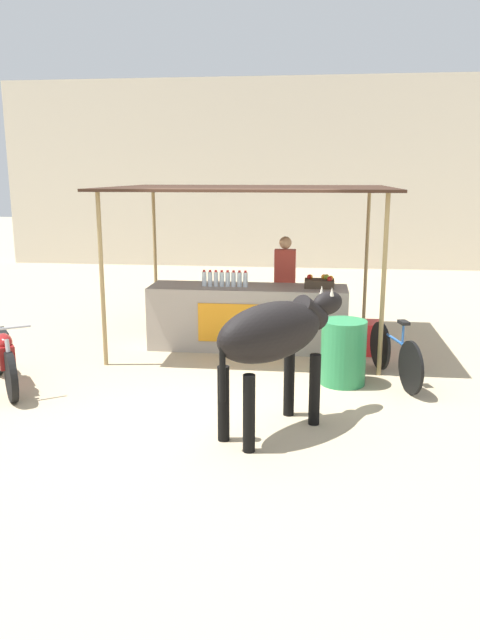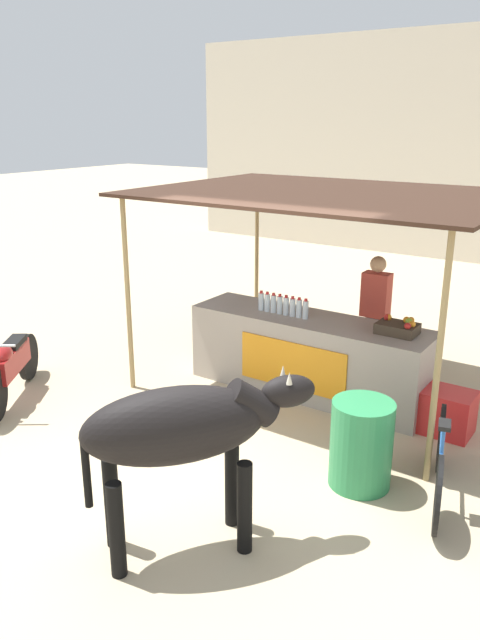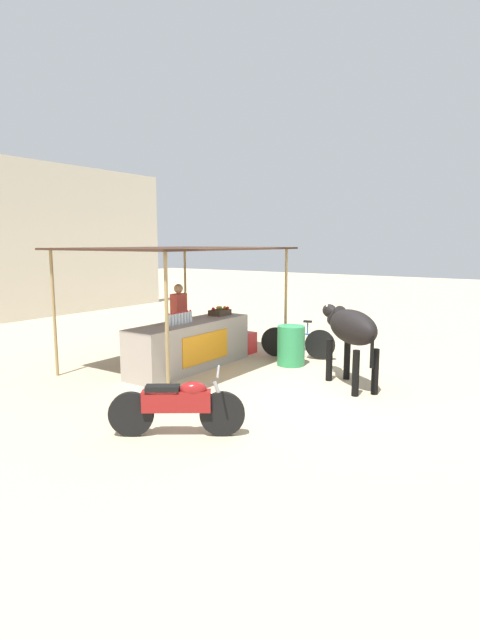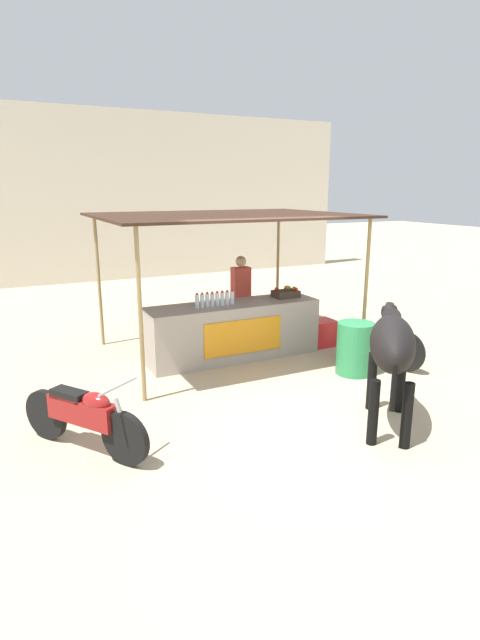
# 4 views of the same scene
# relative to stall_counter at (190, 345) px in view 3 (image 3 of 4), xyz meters

# --- Properties ---
(ground_plane) EXTENTS (60.00, 60.00, 0.00)m
(ground_plane) POSITION_rel_stall_counter_xyz_m (0.00, -2.20, -0.48)
(ground_plane) COLOR tan
(stall_counter) EXTENTS (3.00, 0.82, 0.96)m
(stall_counter) POSITION_rel_stall_counter_xyz_m (0.00, 0.00, 0.00)
(stall_counter) COLOR #9E9389
(stall_counter) RESTS_ON ground
(stall_awning) EXTENTS (4.20, 3.20, 2.44)m
(stall_awning) POSITION_rel_stall_counter_xyz_m (0.00, 0.30, 1.86)
(stall_awning) COLOR #382319
(stall_awning) RESTS_ON ground
(water_bottle_row) EXTENTS (0.70, 0.07, 0.25)m
(water_bottle_row) POSITION_rel_stall_counter_xyz_m (-0.35, -0.05, 0.59)
(water_bottle_row) COLOR silver
(water_bottle_row) RESTS_ON stall_counter
(fruit_crate) EXTENTS (0.44, 0.32, 0.18)m
(fruit_crate) POSITION_rel_stall_counter_xyz_m (1.08, 0.06, 0.55)
(fruit_crate) COLOR #3F3326
(fruit_crate) RESTS_ON stall_counter
(vendor_behind_counter) EXTENTS (0.34, 0.22, 1.65)m
(vendor_behind_counter) POSITION_rel_stall_counter_xyz_m (0.52, 0.75, 0.37)
(vendor_behind_counter) COLOR #383842
(vendor_behind_counter) RESTS_ON ground
(cooler_box) EXTENTS (0.60, 0.44, 0.48)m
(cooler_box) POSITION_rel_stall_counter_xyz_m (1.72, -0.10, -0.24)
(cooler_box) COLOR red
(cooler_box) RESTS_ON ground
(water_barrel) EXTENTS (0.57, 0.57, 0.83)m
(water_barrel) POSITION_rel_stall_counter_xyz_m (1.39, -1.55, -0.06)
(water_barrel) COLOR #2D8C51
(water_barrel) RESTS_ON ground
(cow) EXTENTS (1.44, 1.64, 1.44)m
(cow) POSITION_rel_stall_counter_xyz_m (0.62, -3.15, 0.55)
(cow) COLOR black
(cow) RESTS_ON ground
(motorcycle_parked) EXTENTS (1.10, 1.52, 0.90)m
(motorcycle_parked) POSITION_rel_stall_counter_xyz_m (-2.85, -2.20, -0.05)
(motorcycle_parked) COLOR black
(motorcycle_parked) RESTS_ON ground
(bicycle_leaning) EXTENTS (0.49, 1.61, 0.85)m
(bicycle_leaning) POSITION_rel_stall_counter_xyz_m (2.06, -1.36, -0.13)
(bicycle_leaning) COLOR black
(bicycle_leaning) RESTS_ON ground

